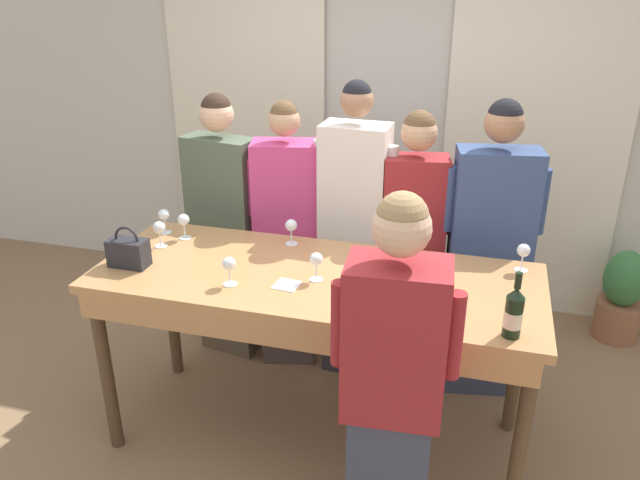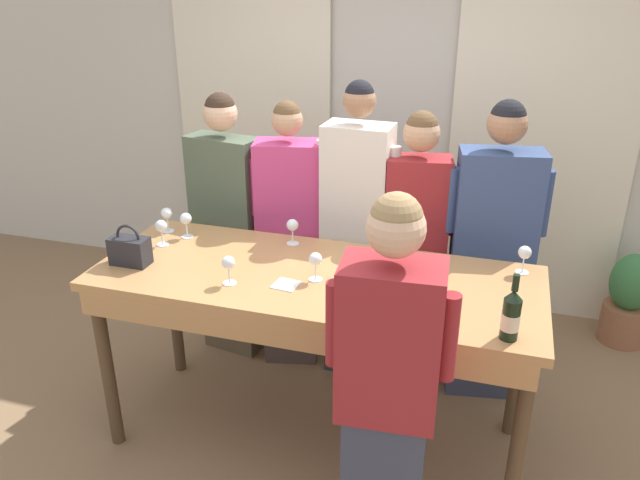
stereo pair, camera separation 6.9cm
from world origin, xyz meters
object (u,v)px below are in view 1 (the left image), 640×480
at_px(wine_glass_back_mid, 523,252).
at_px(guest_cream_sweater, 354,233).
at_px(potted_plant, 621,297).
at_px(wine_glass_front_right, 359,258).
at_px(handbag, 128,252).
at_px(wine_glass_front_mid, 159,229).
at_px(wine_glass_center_left, 291,227).
at_px(guest_olive_jacket, 224,226).
at_px(wine_glass_center_mid, 316,261).
at_px(wine_bottle, 514,313).
at_px(wine_glass_center_right, 184,221).
at_px(guest_pink_top, 287,237).
at_px(wine_glass_front_left, 229,265).
at_px(wine_glass_back_left, 164,216).
at_px(host_pouring, 392,393).
at_px(guest_striped_shirt, 412,247).
at_px(tasting_bar, 314,297).
at_px(guest_navy_coat, 489,252).

bearing_deg(wine_glass_back_mid, guest_cream_sweater, 157.63).
bearing_deg(potted_plant, wine_glass_front_right, -135.33).
distance_m(handbag, wine_glass_front_mid, 0.26).
xyz_separation_m(wine_glass_center_left, guest_olive_jacket, (-0.58, 0.39, -0.22)).
xyz_separation_m(wine_glass_center_mid, guest_cream_sweater, (0.02, 0.76, -0.17)).
distance_m(wine_glass_front_right, potted_plant, 2.33).
xyz_separation_m(wine_bottle, guest_cream_sweater, (-0.90, 1.03, -0.17)).
relative_size(wine_glass_front_mid, guest_olive_jacket, 0.08).
bearing_deg(guest_olive_jacket, potted_plant, 18.35).
bearing_deg(wine_glass_front_right, potted_plant, 44.67).
height_order(wine_glass_front_right, wine_glass_center_left, same).
height_order(wine_glass_center_right, potted_plant, wine_glass_center_right).
bearing_deg(guest_pink_top, handbag, -122.67).
height_order(wine_glass_front_left, wine_glass_center_right, same).
bearing_deg(wine_glass_back_left, wine_glass_front_mid, -69.22).
bearing_deg(handbag, wine_glass_center_mid, 6.09).
xyz_separation_m(wine_glass_center_mid, host_pouring, (0.48, -0.61, -0.23)).
xyz_separation_m(wine_glass_center_mid, wine_glass_back_left, (-0.99, 0.33, 0.00)).
distance_m(wine_bottle, wine_glass_center_left, 1.33).
relative_size(wine_glass_front_mid, wine_glass_back_mid, 1.00).
bearing_deg(host_pouring, wine_glass_front_mid, 151.48).
bearing_deg(host_pouring, guest_olive_jacket, 133.62).
bearing_deg(guest_cream_sweater, wine_glass_back_left, -156.98).
bearing_deg(wine_glass_back_mid, wine_bottle, -94.63).
xyz_separation_m(wine_glass_center_mid, guest_striped_shirt, (0.37, 0.76, -0.22)).
xyz_separation_m(wine_glass_front_right, guest_olive_jacket, (-1.02, 0.68, -0.22)).
relative_size(wine_bottle, guest_striped_shirt, 0.17).
xyz_separation_m(wine_glass_back_left, wine_glass_back_mid, (1.96, 0.04, -0.00)).
relative_size(handbag, host_pouring, 0.13).
relative_size(wine_glass_center_right, guest_olive_jacket, 0.08).
distance_m(tasting_bar, wine_glass_front_left, 0.46).
distance_m(wine_bottle, handbag, 1.88).
bearing_deg(wine_glass_center_mid, wine_glass_front_right, 22.81).
xyz_separation_m(guest_striped_shirt, potted_plant, (1.38, 0.85, -0.58)).
bearing_deg(guest_striped_shirt, handbag, -146.95).
relative_size(wine_glass_front_right, guest_striped_shirt, 0.08).
distance_m(guest_olive_jacket, guest_pink_top, 0.42).
relative_size(tasting_bar, host_pouring, 1.29).
relative_size(guest_olive_jacket, guest_cream_sweater, 0.94).
height_order(wine_glass_front_mid, wine_glass_back_mid, same).
bearing_deg(guest_olive_jacket, guest_pink_top, 0.00).
height_order(guest_striped_shirt, guest_navy_coat, guest_navy_coat).
bearing_deg(wine_glass_front_left, tasting_bar, 27.01).
relative_size(tasting_bar, wine_glass_center_right, 15.35).
bearing_deg(guest_striped_shirt, wine_bottle, -62.21).
distance_m(wine_bottle, guest_navy_coat, 1.06).
xyz_separation_m(handbag, host_pouring, (1.44, -0.51, -0.20)).
bearing_deg(potted_plant, wine_glass_center_right, -152.97).
xyz_separation_m(handbag, wine_glass_back_left, (-0.03, 0.44, 0.03)).
distance_m(wine_glass_center_left, guest_cream_sweater, 0.50).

